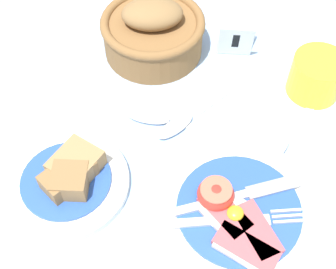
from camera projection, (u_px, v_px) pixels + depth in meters
ground_plane at (185, 211)px, 0.66m from camera, size 3.00×3.00×0.00m
breakfast_plate at (237, 212)px, 0.65m from camera, size 0.24×0.24×0.04m
bread_plate at (69, 178)px, 0.67m from camera, size 0.18×0.18×0.05m
sugar_cup at (317, 75)px, 0.77m from camera, size 0.09×0.09×0.07m
bread_basket at (153, 31)px, 0.82m from camera, size 0.18×0.18×0.10m
number_card at (236, 37)px, 0.82m from camera, size 0.07×0.05×0.07m
teaspoon_by_saucer at (285, 139)px, 0.73m from camera, size 0.10×0.18×0.01m
teaspoon_near_cup at (165, 120)px, 0.75m from camera, size 0.19×0.03×0.01m
teaspoon_stray at (188, 118)px, 0.75m from camera, size 0.13×0.17×0.01m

